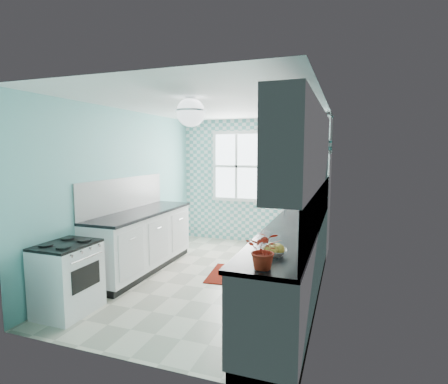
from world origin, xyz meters
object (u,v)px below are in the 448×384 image
(sink, at_px, (302,216))
(fruit_bowl, at_px, (274,252))
(potted_plant, at_px, (264,250))
(fridge, at_px, (307,204))
(microwave, at_px, (308,145))
(ceiling_light, at_px, (191,112))
(stove, at_px, (68,277))

(sink, relative_size, fruit_bowl, 2.29)
(potted_plant, bearing_deg, fridge, 91.35)
(microwave, bearing_deg, sink, 93.38)
(ceiling_light, distance_m, fridge, 3.14)
(ceiling_light, xyz_separation_m, potted_plant, (1.20, -1.25, -1.23))
(sink, relative_size, microwave, 1.00)
(fridge, bearing_deg, sink, -83.55)
(microwave, bearing_deg, potted_plant, 90.95)
(fridge, relative_size, fruit_bowl, 7.83)
(ceiling_light, distance_m, potted_plant, 2.12)
(ceiling_light, relative_size, potted_plant, 1.12)
(fridge, xyz_separation_m, microwave, (0.00, 0.00, 1.06))
(potted_plant, bearing_deg, sink, 89.90)
(fridge, xyz_separation_m, sink, (0.09, -1.43, 0.02))
(fruit_bowl, bearing_deg, stove, 178.74)
(fridge, xyz_separation_m, fruit_bowl, (0.09, -3.45, 0.06))
(ceiling_light, xyz_separation_m, stove, (-1.20, -0.82, -1.90))
(potted_plant, bearing_deg, ceiling_light, 133.82)
(stove, relative_size, potted_plant, 2.57)
(potted_plant, height_order, microwave, microwave)
(ceiling_light, bearing_deg, microwave, 66.71)
(microwave, bearing_deg, fridge, 53.14)
(ceiling_light, height_order, stove, ceiling_light)
(fridge, bearing_deg, fruit_bowl, -85.84)
(sink, height_order, fruit_bowl, sink)
(fruit_bowl, relative_size, microwave, 0.44)
(fridge, xyz_separation_m, potted_plant, (0.09, -3.83, 0.19))
(sink, relative_size, potted_plant, 1.71)
(stove, bearing_deg, fridge, 51.82)
(stove, xyz_separation_m, microwave, (2.31, 3.40, 1.54))
(ceiling_light, bearing_deg, sink, 43.68)
(ceiling_light, bearing_deg, fruit_bowl, -35.95)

